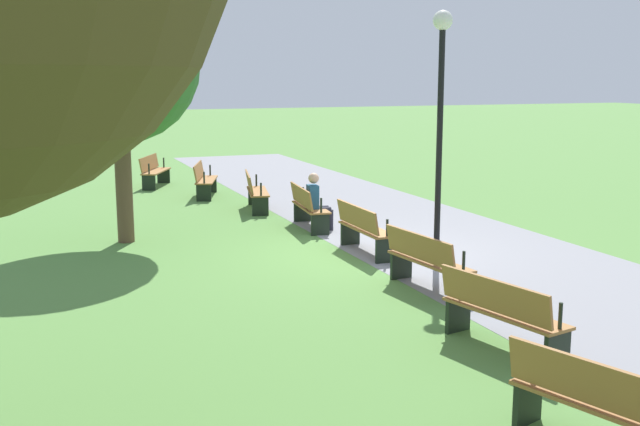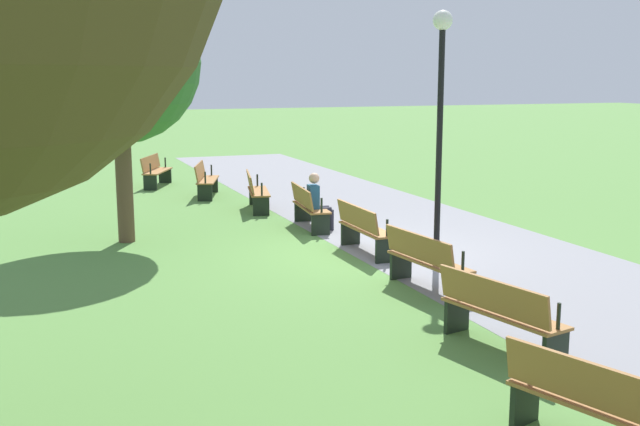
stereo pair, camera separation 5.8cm
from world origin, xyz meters
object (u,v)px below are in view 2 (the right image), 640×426
bench_2 (256,191)px  person_seated (318,200)px  bench_5 (426,261)px  tree_1 (119,63)px  bench_4 (364,228)px  bench_0 (155,170)px  bench_6 (499,312)px  bench_7 (599,406)px  lamp_post (441,92)px  bench_3 (308,206)px  bench_1 (205,179)px

bench_2 → person_seated: bearing=23.3°
bench_5 → tree_1: bearing=-150.1°
bench_4 → bench_5: size_ratio=0.98×
bench_0 → tree_1: (7.28, -1.69, 2.92)m
bench_2 → bench_4: (5.04, 0.55, 0.00)m
bench_0 → tree_1: bearing=11.9°
bench_6 → bench_7: (2.45, -0.68, 0.00)m
bench_7 → lamp_post: bearing=143.5°
bench_5 → bench_6: size_ratio=0.99×
bench_4 → person_seated: (-2.28, -0.02, 0.17)m
bench_4 → lamp_post: lamp_post is taller
bench_0 → bench_6: bearing=31.2°
bench_6 → lamp_post: size_ratio=0.41×
bench_4 → bench_7: 7.59m
bench_3 → lamp_post: 4.60m
bench_2 → bench_7: bearing=9.4°
bench_1 → bench_4: same height
bench_5 → person_seated: person_seated is taller
bench_3 → bench_5: bearing=6.3°
bench_7 → tree_1: bearing=175.9°
bench_4 → bench_5: same height
tree_1 → lamp_post: bearing=50.4°
bench_5 → bench_0: bearing=-176.9°
person_seated → bench_3: bearing=-149.7°
bench_0 → bench_5: bearing=34.4°
bench_6 → tree_1: tree_1 is taller
bench_3 → person_seated: size_ratio=1.41×
bench_1 → bench_0: bearing=-139.5°
lamp_post → bench_7: bearing=-17.8°
bench_1 → bench_5: same height
person_seated → bench_4: bearing=6.8°
bench_4 → bench_1: bearing=-170.7°
bench_0 → bench_2: same height
bench_5 → person_seated: size_ratio=1.41×
bench_1 → bench_5: 10.08m
bench_1 → bench_4: (7.49, 1.23, 0.00)m
bench_2 → tree_1: bearing=-40.8°
bench_2 → bench_6: 10.08m
bench_5 → tree_1: 6.96m
bench_2 → person_seated: 2.82m
bench_7 → lamp_post: lamp_post is taller
bench_4 → bench_6: size_ratio=0.96×
bench_3 → bench_4: 2.54m
bench_7 → person_seated: size_ratio=1.43×
bench_0 → bench_1: bearing=46.8°
bench_6 → tree_1: bearing=-169.0°
bench_3 → bench_7: (10.02, -1.09, 0.00)m
bench_4 → bench_6: (5.04, -0.55, 0.00)m
lamp_post → bench_0: bearing=-165.2°
tree_1 → bench_3: bearing=89.5°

